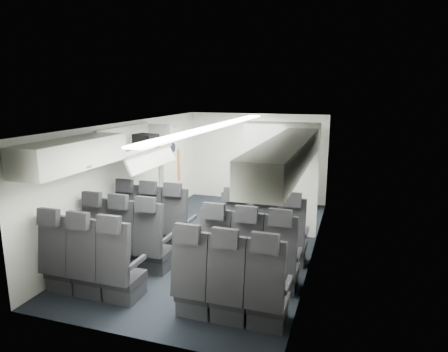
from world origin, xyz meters
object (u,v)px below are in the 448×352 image
Objects in this scene: galley_unit at (294,167)px; boarding_door at (171,169)px; seat_row_front at (207,231)px; seat_row_mid at (185,251)px; flight_attendant at (256,183)px; carry_on_bag at (146,141)px; seat_row_rear at (156,278)px.

boarding_door is (-2.59, -1.17, 0.00)m from galley_unit.
seat_row_front is at bearing -106.28° from galley_unit.
galley_unit is (0.95, 4.15, 0.55)m from seat_row_mid.
flight_attendant is (0.34, 2.07, 0.37)m from seat_row_front.
seat_row_front is at bearing -51.84° from boarding_door.
seat_row_mid is 4.30m from galley_unit.
carry_on_bag is (-1.74, -1.50, 1.02)m from flight_attendant.
seat_row_front is 1.00× the size of seat_row_rear.
seat_row_front is 2.71m from boarding_door.
galley_unit reaches higher than seat_row_front.
galley_unit is 4.52× the size of carry_on_bag.
carry_on_bag is (-1.40, 0.57, 1.39)m from seat_row_front.
flight_attendant reaches higher than seat_row_front.
seat_row_rear is at bearing -90.00° from seat_row_mid.
boarding_door is 1.99m from flight_attendant.
boarding_door reaches higher than seat_row_mid.
flight_attendant reaches higher than seat_row_rear.
carry_on_bag is at bearing 120.56° from seat_row_rear.
carry_on_bag reaches higher than seat_row_rear.
carry_on_bag reaches higher than seat_row_mid.
carry_on_bag reaches higher than flight_attendant.
seat_row_mid is 1.75× the size of galley_unit.
flight_attendant is (-0.61, -1.18, -0.17)m from galley_unit.
carry_on_bag reaches higher than galley_unit.
boarding_door is 4.43× the size of carry_on_bag.
boarding_door is 1.20× the size of flight_attendant.
seat_row_mid is 3.02m from flight_attendant.
flight_attendant is (0.34, 3.87, 0.37)m from seat_row_rear.
galley_unit is at bearing 79.35° from seat_row_rear.
carry_on_bag is at bearing -81.04° from boarding_door.
seat_row_front is at bearing 90.00° from seat_row_rear.
carry_on_bag reaches higher than boarding_door.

